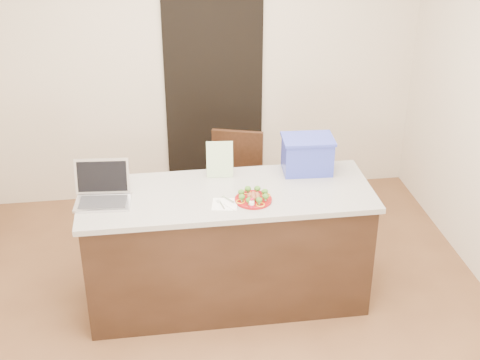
{
  "coord_description": "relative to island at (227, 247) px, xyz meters",
  "views": [
    {
      "loc": [
        -0.49,
        -3.83,
        3.16
      ],
      "look_at": [
        0.09,
        0.2,
        1.04
      ],
      "focal_mm": 50.0,
      "sensor_mm": 36.0,
      "label": 1
    }
  ],
  "objects": [
    {
      "name": "fork",
      "position": [
        -0.05,
        -0.17,
        0.47
      ],
      "size": [
        0.03,
        0.13,
        0.0
      ],
      "rotation": [
        0.0,
        0.0,
        0.18
      ],
      "color": "silver",
      "rests_on": "napkin"
    },
    {
      "name": "blue_box",
      "position": [
        0.63,
        0.25,
        0.59
      ],
      "size": [
        0.39,
        0.29,
        0.27
      ],
      "rotation": [
        0.0,
        0.0,
        -0.06
      ],
      "color": "#2E3AA6",
      "rests_on": "island"
    },
    {
      "name": "knife",
      "position": [
        -0.0,
        -0.2,
        0.47
      ],
      "size": [
        0.08,
        0.21,
        0.01
      ],
      "rotation": [
        0.0,
        0.0,
        0.58
      ],
      "color": "white",
      "rests_on": "napkin"
    },
    {
      "name": "ground",
      "position": [
        0.0,
        -0.25,
        -0.46
      ],
      "size": [
        4.0,
        4.0,
        0.0
      ],
      "primitive_type": "plane",
      "color": "brown",
      "rests_on": "ground"
    },
    {
      "name": "laptop",
      "position": [
        -0.85,
        0.03,
        0.53
      ],
      "size": [
        0.39,
        0.32,
        0.26
      ],
      "rotation": [
        0.0,
        0.0,
        -0.08
      ],
      "color": "silver",
      "rests_on": "island"
    },
    {
      "name": "plate",
      "position": [
        0.17,
        -0.15,
        0.47
      ],
      "size": [
        0.26,
        0.26,
        0.02
      ],
      "rotation": [
        0.0,
        0.0,
        0.1
      ],
      "color": "maroon",
      "rests_on": "island"
    },
    {
      "name": "pepper_rings",
      "position": [
        0.17,
        -0.15,
        0.48
      ],
      "size": [
        0.25,
        0.25,
        0.01
      ],
      "color": "orange",
      "rests_on": "plate"
    },
    {
      "name": "island",
      "position": [
        0.0,
        0.0,
        0.0
      ],
      "size": [
        2.06,
        0.76,
        0.92
      ],
      "color": "black",
      "rests_on": "ground"
    },
    {
      "name": "doorway",
      "position": [
        0.1,
        1.73,
        0.54
      ],
      "size": [
        0.9,
        0.02,
        2.0
      ],
      "primitive_type": "cube",
      "color": "black",
      "rests_on": "ground"
    },
    {
      "name": "yogurt_bottle",
      "position": [
        0.14,
        -0.25,
        0.49
      ],
      "size": [
        0.04,
        0.04,
        0.08
      ],
      "rotation": [
        0.0,
        0.0,
        -0.19
      ],
      "color": "white",
      "rests_on": "island"
    },
    {
      "name": "napkin",
      "position": [
        -0.03,
        -0.18,
        0.46
      ],
      "size": [
        0.2,
        0.2,
        0.01
      ],
      "primitive_type": "cube",
      "rotation": [
        0.0,
        0.0,
        -0.18
      ],
      "color": "silver",
      "rests_on": "island"
    },
    {
      "name": "broccoli",
      "position": [
        0.17,
        -0.15,
        0.51
      ],
      "size": [
        0.21,
        0.21,
        0.04
      ],
      "color": "#285115",
      "rests_on": "plate"
    },
    {
      "name": "leaflet",
      "position": [
        -0.02,
        0.25,
        0.59
      ],
      "size": [
        0.2,
        0.06,
        0.27
      ],
      "primitive_type": "cube",
      "rotation": [
        -0.14,
        0.0,
        -0.09
      ],
      "color": "white",
      "rests_on": "island"
    },
    {
      "name": "room_shell",
      "position": [
        0.0,
        -0.25,
        1.16
      ],
      "size": [
        4.0,
        4.0,
        4.0
      ],
      "color": "white",
      "rests_on": "ground"
    },
    {
      "name": "chair",
      "position": [
        0.21,
        0.84,
        0.09
      ],
      "size": [
        0.54,
        0.55,
        0.97
      ],
      "rotation": [
        0.0,
        0.0,
        -0.3
      ],
      "color": "#341C0F",
      "rests_on": "ground"
    },
    {
      "name": "meatballs",
      "position": [
        0.17,
        -0.14,
        0.49
      ],
      "size": [
        0.1,
        0.1,
        0.04
      ],
      "color": "brown",
      "rests_on": "plate"
    }
  ]
}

